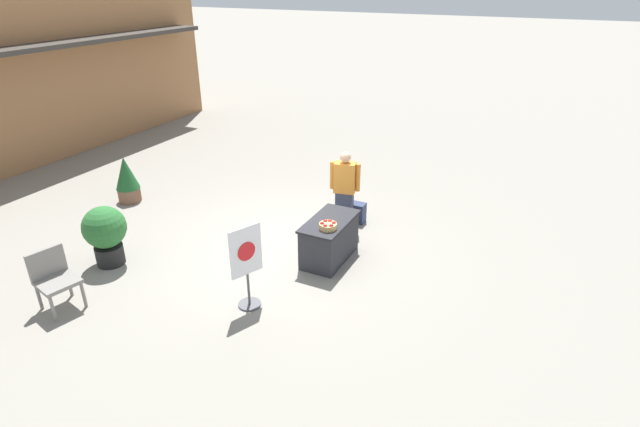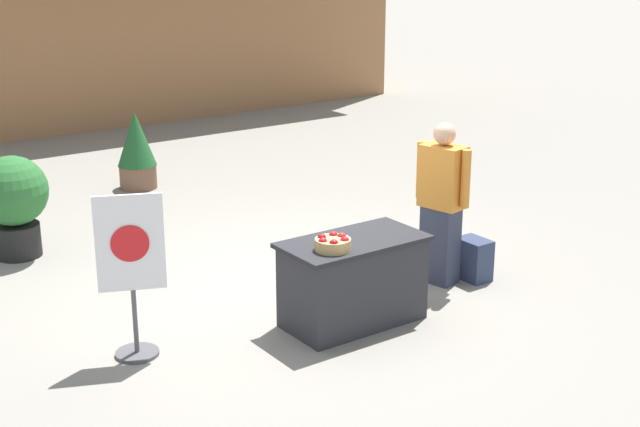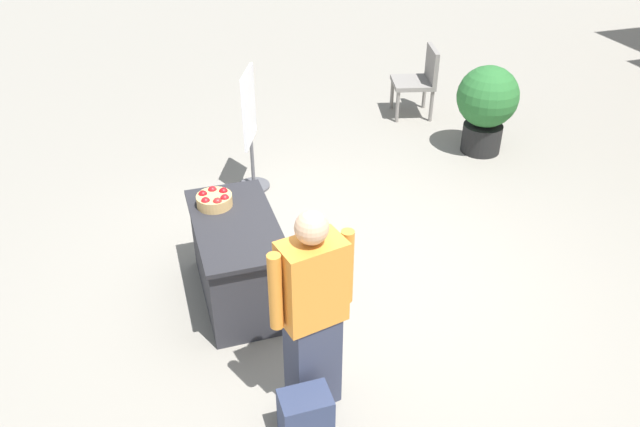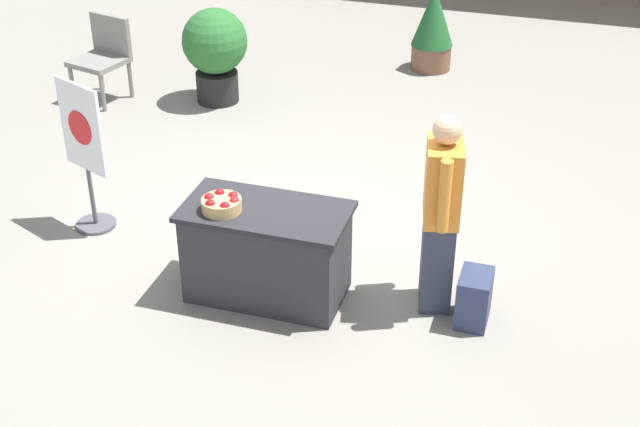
# 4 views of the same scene
# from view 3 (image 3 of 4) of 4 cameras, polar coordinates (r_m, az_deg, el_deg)

# --- Properties ---
(ground_plane) EXTENTS (120.00, 120.00, 0.00)m
(ground_plane) POSITION_cam_3_polar(r_m,az_deg,el_deg) (5.79, 2.31, -5.93)
(ground_plane) COLOR gray
(display_table) EXTENTS (1.29, 0.68, 0.78)m
(display_table) POSITION_cam_3_polar(r_m,az_deg,el_deg) (5.39, -7.47, -4.23)
(display_table) COLOR #2D2D33
(display_table) RESTS_ON ground_plane
(apple_basket) EXTENTS (0.30, 0.30, 0.13)m
(apple_basket) POSITION_cam_3_polar(r_m,az_deg,el_deg) (5.39, -9.63, 1.27)
(apple_basket) COLOR tan
(apple_basket) RESTS_ON display_table
(person_visitor) EXTENTS (0.34, 0.60, 1.61)m
(person_visitor) POSITION_cam_3_polar(r_m,az_deg,el_deg) (4.19, -0.70, -9.12)
(person_visitor) COLOR #33384C
(person_visitor) RESTS_ON ground_plane
(backpack) EXTENTS (0.24, 0.34, 0.42)m
(backpack) POSITION_cam_3_polar(r_m,az_deg,el_deg) (4.38, -1.32, -18.19)
(backpack) COLOR #2D3856
(backpack) RESTS_ON ground_plane
(poster_board) EXTENTS (0.51, 0.36, 1.38)m
(poster_board) POSITION_cam_3_polar(r_m,az_deg,el_deg) (6.86, -6.41, 7.81)
(poster_board) COLOR #4C4C51
(poster_board) RESTS_ON ground_plane
(patio_chair) EXTENTS (0.67, 0.67, 0.96)m
(patio_chair) POSITION_cam_3_polar(r_m,az_deg,el_deg) (8.90, 9.14, 12.17)
(patio_chair) COLOR gray
(patio_chair) RESTS_ON ground_plane
(potted_plant_far_left) EXTENTS (0.75, 0.75, 1.10)m
(potted_plant_far_left) POSITION_cam_3_polar(r_m,az_deg,el_deg) (7.96, 15.00, 9.67)
(potted_plant_far_left) COLOR black
(potted_plant_far_left) RESTS_ON ground_plane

